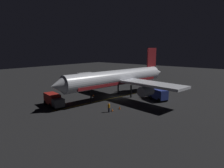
{
  "coord_description": "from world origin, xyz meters",
  "views": [
    {
      "loc": [
        -28.1,
        36.5,
        11.39
      ],
      "look_at": [
        0.0,
        2.0,
        3.5
      ],
      "focal_mm": 31.95,
      "sensor_mm": 36.0,
      "label": 1
    }
  ],
  "objects_px": {
    "airliner": "(119,78)",
    "traffic_cone_near_right": "(112,110)",
    "baggage_truck": "(53,100)",
    "traffic_cone_under_wing": "(120,108)",
    "catering_truck": "(157,94)",
    "ground_crew_worker": "(109,107)",
    "traffic_cone_near_left": "(93,96)"
  },
  "relations": [
    {
      "from": "ground_crew_worker",
      "to": "traffic_cone_under_wing",
      "type": "height_order",
      "value": "ground_crew_worker"
    },
    {
      "from": "traffic_cone_near_left",
      "to": "traffic_cone_near_right",
      "type": "distance_m",
      "value": 12.22
    },
    {
      "from": "traffic_cone_near_left",
      "to": "traffic_cone_near_right",
      "type": "relative_size",
      "value": 1.0
    },
    {
      "from": "catering_truck",
      "to": "traffic_cone_under_wing",
      "type": "bearing_deg",
      "value": 78.21
    },
    {
      "from": "traffic_cone_near_left",
      "to": "traffic_cone_under_wing",
      "type": "bearing_deg",
      "value": 160.08
    },
    {
      "from": "catering_truck",
      "to": "ground_crew_worker",
      "type": "distance_m",
      "value": 13.91
    },
    {
      "from": "ground_crew_worker",
      "to": "traffic_cone_under_wing",
      "type": "distance_m",
      "value": 2.83
    },
    {
      "from": "traffic_cone_near_right",
      "to": "airliner",
      "type": "bearing_deg",
      "value": -59.26
    },
    {
      "from": "traffic_cone_near_right",
      "to": "baggage_truck",
      "type": "bearing_deg",
      "value": 23.04
    },
    {
      "from": "baggage_truck",
      "to": "traffic_cone_under_wing",
      "type": "distance_m",
      "value": 13.42
    },
    {
      "from": "ground_crew_worker",
      "to": "traffic_cone_near_left",
      "type": "distance_m",
      "value": 12.52
    },
    {
      "from": "airliner",
      "to": "traffic_cone_under_wing",
      "type": "xyz_separation_m",
      "value": [
        -5.97,
        7.71,
        -4.28
      ]
    },
    {
      "from": "traffic_cone_near_right",
      "to": "traffic_cone_under_wing",
      "type": "bearing_deg",
      "value": -96.91
    },
    {
      "from": "baggage_truck",
      "to": "traffic_cone_near_left",
      "type": "height_order",
      "value": "baggage_truck"
    },
    {
      "from": "traffic_cone_near_left",
      "to": "traffic_cone_near_right",
      "type": "bearing_deg",
      "value": 151.14
    },
    {
      "from": "traffic_cone_near_left",
      "to": "traffic_cone_under_wing",
      "type": "relative_size",
      "value": 1.0
    },
    {
      "from": "catering_truck",
      "to": "traffic_cone_near_right",
      "type": "xyz_separation_m",
      "value": [
        2.51,
        12.85,
        -1.03
      ]
    },
    {
      "from": "airliner",
      "to": "traffic_cone_near_right",
      "type": "xyz_separation_m",
      "value": [
        -5.73,
        9.64,
        -4.28
      ]
    },
    {
      "from": "baggage_truck",
      "to": "traffic_cone_under_wing",
      "type": "height_order",
      "value": "baggage_truck"
    },
    {
      "from": "baggage_truck",
      "to": "traffic_cone_near_right",
      "type": "distance_m",
      "value": 12.35
    },
    {
      "from": "airliner",
      "to": "traffic_cone_under_wing",
      "type": "relative_size",
      "value": 62.9
    },
    {
      "from": "baggage_truck",
      "to": "traffic_cone_near_right",
      "type": "relative_size",
      "value": 11.37
    },
    {
      "from": "airliner",
      "to": "ground_crew_worker",
      "type": "height_order",
      "value": "airliner"
    },
    {
      "from": "catering_truck",
      "to": "traffic_cone_near_right",
      "type": "relative_size",
      "value": 11.19
    },
    {
      "from": "airliner",
      "to": "traffic_cone_near_right",
      "type": "distance_m",
      "value": 12.01
    },
    {
      "from": "traffic_cone_under_wing",
      "to": "traffic_cone_near_left",
      "type": "bearing_deg",
      "value": -19.92
    },
    {
      "from": "catering_truck",
      "to": "traffic_cone_near_right",
      "type": "bearing_deg",
      "value": 78.94
    },
    {
      "from": "baggage_truck",
      "to": "ground_crew_worker",
      "type": "relative_size",
      "value": 3.6
    },
    {
      "from": "catering_truck",
      "to": "ground_crew_worker",
      "type": "xyz_separation_m",
      "value": [
        2.66,
        13.65,
        -0.4
      ]
    },
    {
      "from": "airliner",
      "to": "baggage_truck",
      "type": "bearing_deg",
      "value": 68.86
    },
    {
      "from": "baggage_truck",
      "to": "traffic_cone_near_right",
      "type": "bearing_deg",
      "value": -156.96
    },
    {
      "from": "catering_truck",
      "to": "ground_crew_worker",
      "type": "height_order",
      "value": "catering_truck"
    }
  ]
}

